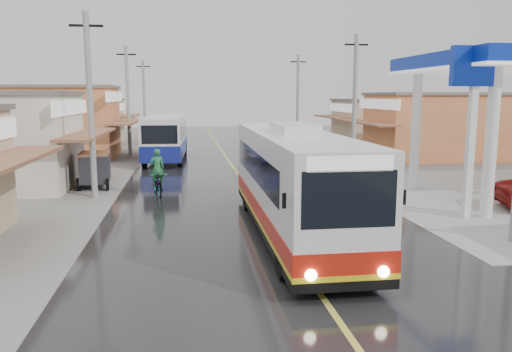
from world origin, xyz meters
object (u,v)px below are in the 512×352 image
(second_bus, at_px, (166,137))
(tricycle_near, at_px, (95,168))
(coach_bus, at_px, (292,182))
(cyclist, at_px, (158,180))

(second_bus, xyz_separation_m, tricycle_near, (-3.11, -9.96, -0.66))
(coach_bus, distance_m, second_bus, 20.01)
(second_bus, height_order, tricycle_near, second_bus)
(tricycle_near, bearing_deg, cyclist, -41.74)
(second_bus, distance_m, tricycle_near, 10.45)
(tricycle_near, bearing_deg, second_bus, 68.10)
(coach_bus, distance_m, cyclist, 8.56)
(cyclist, relative_size, tricycle_near, 0.94)
(second_bus, distance_m, cyclist, 12.38)
(coach_bus, relative_size, second_bus, 1.23)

